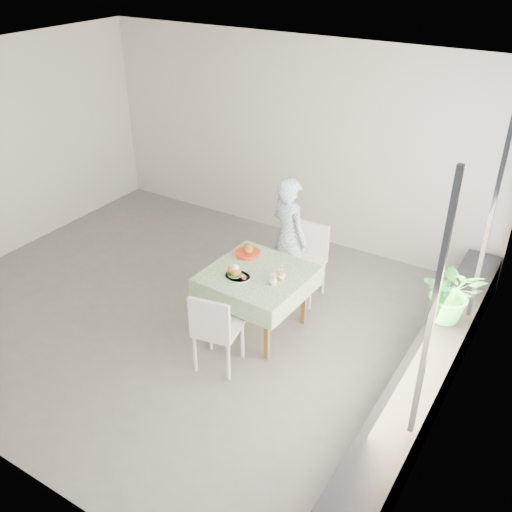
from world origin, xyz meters
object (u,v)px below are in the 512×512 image
Objects in this scene: cafe_table at (257,294)px; potted_plant at (452,292)px; chair_far at (303,276)px; diner at (289,238)px; main_dish at (236,273)px; juice_cup_orange at (282,275)px; chair_near at (218,343)px.

potted_plant is at bearing 17.03° from cafe_table.
chair_far is 0.61× the size of diner.
potted_plant is at bearing -166.16° from diner.
main_dish is 0.44× the size of potted_plant.
chair_far is 0.52m from diner.
juice_cup_orange is at bearing -79.41° from chair_far.
potted_plant reaches higher than chair_near.
diner is at bearing 95.44° from cafe_table.
main_dish is at bearing -153.73° from juice_cup_orange.
potted_plant is at bearing 19.27° from juice_cup_orange.
main_dish is 1.18× the size of juice_cup_orange.
diner is 6.23× the size of juice_cup_orange.
chair_near is 1.38× the size of potted_plant.
chair_near is at bearing -76.37° from main_dish.
juice_cup_orange is at bearing -160.73° from potted_plant.
diner is 2.00m from potted_plant.
chair_far is (0.13, 0.85, -0.17)m from cafe_table.
juice_cup_orange reaches higher than main_dish.
chair_far is at bearing -155.31° from diner.
chair_far is at bearing 100.59° from juice_cup_orange.
chair_near is at bearing -111.45° from juice_cup_orange.
cafe_table is at bearing -176.42° from juice_cup_orange.
chair_far is 1.42× the size of potted_plant.
potted_plant reaches higher than cafe_table.
chair_far reaches higher than cafe_table.
chair_near is 3.14× the size of main_dish.
chair_near is 0.60× the size of diner.
cafe_table is 1.65× the size of potted_plant.
diner reaches higher than juice_cup_orange.
chair_far is at bearing 81.23° from cafe_table.
potted_plant reaches higher than juice_cup_orange.
diner is 0.89m from juice_cup_orange.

